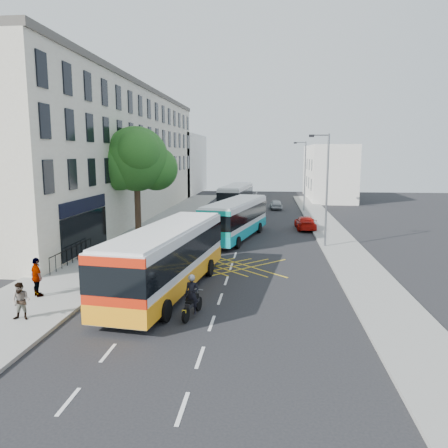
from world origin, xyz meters
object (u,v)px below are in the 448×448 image
(distant_car_grey, at_px, (237,198))
(pedestrian_far, at_px, (37,277))
(lamp_far, at_px, (304,172))
(bus_mid, at_px, (236,219))
(lamp_near, at_px, (326,184))
(parked_car_blue, at_px, (130,271))
(parked_car_silver, at_px, (159,249))
(pedestrian_near, at_px, (21,301))
(bus_far, at_px, (236,197))
(street_tree, at_px, (136,160))
(red_hatchback, at_px, (305,223))
(bus_near, at_px, (167,258))
(motorbike, at_px, (192,297))
(distant_car_silver, at_px, (276,204))

(distant_car_grey, xyz_separation_m, pedestrian_far, (-6.27, -42.17, 0.44))
(lamp_far, xyz_separation_m, bus_mid, (-6.63, -17.07, -3.00))
(lamp_near, distance_m, parked_car_blue, 15.63)
(parked_car_silver, bearing_deg, lamp_near, 14.14)
(pedestrian_near, bearing_deg, bus_far, 76.99)
(lamp_far, distance_m, parked_car_silver, 26.92)
(street_tree, height_order, distant_car_grey, street_tree)
(lamp_near, distance_m, red_hatchback, 8.80)
(red_hatchback, bearing_deg, lamp_far, -95.38)
(red_hatchback, bearing_deg, lamp_near, 92.99)
(lamp_far, relative_size, distant_car_grey, 1.74)
(bus_far, xyz_separation_m, distant_car_grey, (-0.46, 8.28, -0.97))
(bus_near, bearing_deg, bus_far, 95.44)
(street_tree, bearing_deg, bus_near, -67.62)
(lamp_far, bearing_deg, motorbike, -101.70)
(bus_near, distance_m, distant_car_silver, 33.76)
(red_hatchback, xyz_separation_m, pedestrian_far, (-14.00, -20.74, 0.47))
(bus_far, xyz_separation_m, pedestrian_near, (-5.86, -36.72, -0.69))
(street_tree, distance_m, bus_near, 15.88)
(street_tree, relative_size, lamp_near, 1.10)
(bus_far, relative_size, distant_car_silver, 3.12)
(motorbike, bearing_deg, pedestrian_far, -179.20)
(lamp_far, distance_m, distant_car_grey, 13.11)
(lamp_far, height_order, parked_car_blue, lamp_far)
(lamp_far, distance_m, bus_near, 32.47)
(lamp_far, height_order, parked_car_silver, lamp_far)
(lamp_near, bearing_deg, parked_car_blue, -137.11)
(street_tree, height_order, pedestrian_near, street_tree)
(bus_far, height_order, red_hatchback, bus_far)
(bus_near, xyz_separation_m, bus_far, (0.96, 32.04, -0.10))
(distant_car_grey, distance_m, pedestrian_near, 45.32)
(parked_car_blue, bearing_deg, lamp_far, 77.24)
(motorbike, height_order, distant_car_silver, motorbike)
(parked_car_blue, xyz_separation_m, parked_car_silver, (0.00, 6.11, -0.15))
(bus_near, height_order, pedestrian_far, bus_near)
(bus_near, relative_size, red_hatchback, 2.81)
(motorbike, relative_size, parked_car_silver, 0.55)
(parked_car_blue, xyz_separation_m, red_hatchback, (10.40, 18.11, -0.16))
(bus_mid, height_order, distant_car_grey, bus_mid)
(pedestrian_near, bearing_deg, distant_car_grey, 79.22)
(bus_mid, bearing_deg, bus_far, 106.40)
(bus_near, distance_m, parked_car_blue, 2.50)
(parked_car_blue, height_order, pedestrian_far, pedestrian_far)
(street_tree, distance_m, pedestrian_far, 16.74)
(street_tree, relative_size, parked_car_blue, 1.96)
(motorbike, xyz_separation_m, distant_car_silver, (3.99, 36.50, -0.26))
(lamp_near, distance_m, bus_near, 14.53)
(street_tree, xyz_separation_m, parked_car_silver, (3.61, -7.16, -5.68))
(parked_car_blue, bearing_deg, bus_far, 91.61)
(lamp_near, relative_size, parked_car_silver, 2.16)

